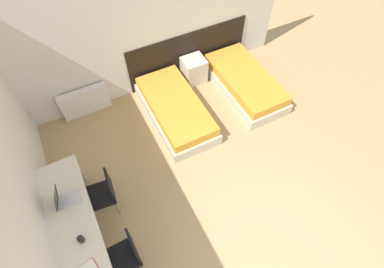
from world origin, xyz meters
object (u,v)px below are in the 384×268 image
(chair_near_laptop, at_px, (103,193))
(bed_near_door, at_px, (245,83))
(bed_near_window, at_px, (175,110))
(laptop, at_px, (64,199))
(nightstand, at_px, (194,70))
(chair_near_notebook, at_px, (126,255))

(chair_near_laptop, bearing_deg, bed_near_door, 26.07)
(bed_near_door, bearing_deg, bed_near_window, 180.00)
(bed_near_door, relative_size, laptop, 5.39)
(bed_near_window, bearing_deg, nightstand, 43.83)
(bed_near_door, height_order, laptop, laptop)
(chair_near_laptop, relative_size, chair_near_notebook, 1.00)
(bed_near_window, bearing_deg, chair_near_notebook, -128.40)
(bed_near_window, relative_size, bed_near_door, 1.00)
(chair_near_laptop, xyz_separation_m, laptop, (-0.47, -0.03, 0.30))
(nightstand, relative_size, chair_near_laptop, 0.64)
(chair_near_laptop, distance_m, chair_near_notebook, 0.97)
(chair_near_laptop, bearing_deg, chair_near_notebook, -83.75)
(bed_near_window, relative_size, chair_near_notebook, 2.24)
(bed_near_door, distance_m, chair_near_laptop, 3.47)
(bed_near_window, bearing_deg, chair_near_laptop, -145.39)
(chair_near_notebook, bearing_deg, nightstand, 47.84)
(chair_near_laptop, xyz_separation_m, chair_near_notebook, (0.00, -0.97, 0.00))
(nightstand, distance_m, chair_near_laptop, 3.14)
(chair_near_notebook, bearing_deg, bed_near_window, 50.03)
(bed_near_door, xyz_separation_m, nightstand, (-0.78, 0.74, 0.07))
(bed_near_door, relative_size, chair_near_notebook, 2.24)
(nightstand, height_order, laptop, laptop)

